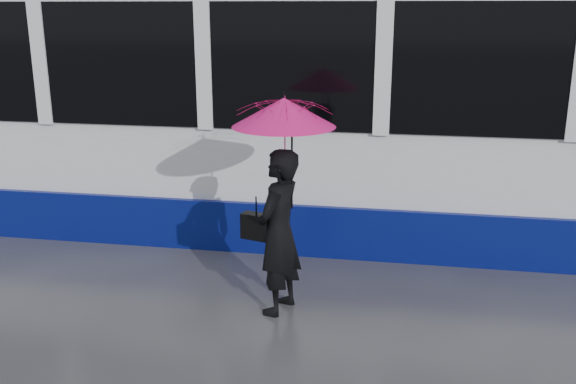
# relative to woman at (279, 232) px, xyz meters

# --- Properties ---
(ground) EXTENTS (90.00, 90.00, 0.00)m
(ground) POSITION_rel_woman_xyz_m (0.18, 0.18, -0.80)
(ground) COLOR #2F2F34
(ground) RESTS_ON ground
(rails) EXTENTS (34.00, 1.51, 0.02)m
(rails) POSITION_rel_woman_xyz_m (0.18, 2.68, -0.79)
(rails) COLOR #3F3D38
(rails) RESTS_ON ground
(woman) EXTENTS (0.53, 0.67, 1.60)m
(woman) POSITION_rel_woman_xyz_m (0.00, 0.00, 0.00)
(woman) COLOR black
(woman) RESTS_ON ground
(umbrella) EXTENTS (1.17, 1.17, 1.08)m
(umbrella) POSITION_rel_woman_xyz_m (0.05, 0.00, 0.95)
(umbrella) COLOR #FF157F
(umbrella) RESTS_ON ground
(handbag) EXTENTS (0.31, 0.20, 0.43)m
(handbag) POSITION_rel_woman_xyz_m (-0.22, 0.02, 0.04)
(handbag) COLOR black
(handbag) RESTS_ON ground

